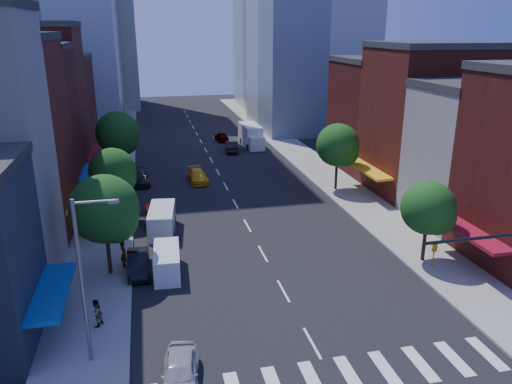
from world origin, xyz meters
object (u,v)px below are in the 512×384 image
at_px(parked_car_rear, 139,178).
at_px(cargo_van_near, 167,262).
at_px(box_truck, 251,136).
at_px(pedestrian_near, 124,254).
at_px(traffic_car_far, 222,137).
at_px(pedestrian_far, 96,313).
at_px(parked_car_third, 159,213).
at_px(traffic_car_oncoming, 232,146).
at_px(cargo_van_far, 162,221).
at_px(taxi, 197,176).
at_px(parked_car_second, 139,263).
at_px(parked_car_front, 180,373).

bearing_deg(parked_car_rear, cargo_van_near, -92.64).
bearing_deg(cargo_van_near, box_truck, 72.47).
height_order(cargo_van_near, pedestrian_near, pedestrian_near).
bearing_deg(parked_car_rear, traffic_car_far, 51.08).
bearing_deg(pedestrian_far, parked_car_third, -160.61).
distance_m(parked_car_third, pedestrian_far, 17.32).
relative_size(cargo_van_near, traffic_car_oncoming, 0.97).
bearing_deg(traffic_car_far, cargo_van_far, 68.69).
distance_m(parked_car_third, cargo_van_near, 10.86).
bearing_deg(taxi, pedestrian_far, -112.07).
distance_m(parked_car_second, parked_car_rear, 22.07).
bearing_deg(taxi, cargo_van_far, -112.15).
distance_m(cargo_van_near, traffic_car_oncoming, 37.68).
distance_m(parked_car_third, traffic_car_oncoming, 27.56).
bearing_deg(taxi, traffic_car_far, 69.53).
xyz_separation_m(cargo_van_far, traffic_car_oncoming, (11.06, 28.13, -0.32)).
relative_size(cargo_van_near, taxi, 0.96).
xyz_separation_m(cargo_van_far, traffic_car_far, (10.75, 35.58, -0.42)).
bearing_deg(cargo_van_far, box_truck, 71.35).
bearing_deg(taxi, traffic_car_oncoming, 60.54).
distance_m(parked_car_front, pedestrian_far, 7.53).
bearing_deg(cargo_van_far, pedestrian_far, -101.19).
relative_size(cargo_van_far, pedestrian_far, 3.17).
distance_m(parked_car_front, cargo_van_far, 19.93).
height_order(parked_car_second, taxi, parked_car_second).
height_order(cargo_van_far, pedestrian_near, cargo_van_far).
relative_size(parked_car_front, parked_car_rear, 0.92).
height_order(parked_car_rear, pedestrian_far, pedestrian_far).
bearing_deg(parked_car_second, parked_car_rear, 89.36).
relative_size(parked_car_front, parked_car_second, 1.00).
bearing_deg(parked_car_rear, pedestrian_far, -102.37).
distance_m(parked_car_second, traffic_car_oncoming, 37.55).
xyz_separation_m(parked_car_front, parked_car_second, (-2.00, 12.84, -0.03)).
bearing_deg(pedestrian_near, pedestrian_far, 156.04).
xyz_separation_m(parked_car_third, cargo_van_far, (0.16, -2.96, 0.36)).
relative_size(parked_car_rear, traffic_car_far, 1.22).
bearing_deg(traffic_car_oncoming, pedestrian_far, 77.11).
bearing_deg(traffic_car_far, traffic_car_oncoming, 87.87).
distance_m(parked_car_third, pedestrian_near, 9.61).
bearing_deg(parked_car_rear, box_truck, 36.85).
relative_size(parked_car_second, box_truck, 0.56).
bearing_deg(parked_car_third, pedestrian_far, -103.06).
height_order(parked_car_rear, pedestrian_near, pedestrian_near).
xyz_separation_m(parked_car_second, cargo_van_far, (1.98, 7.08, 0.37)).
bearing_deg(parked_car_front, pedestrian_near, 110.08).
relative_size(taxi, traffic_car_far, 1.20).
distance_m(cargo_van_far, pedestrian_far, 14.51).
relative_size(taxi, traffic_car_oncoming, 1.02).
bearing_deg(box_truck, parked_car_rear, -137.43).
height_order(parked_car_second, parked_car_third, parked_car_third).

